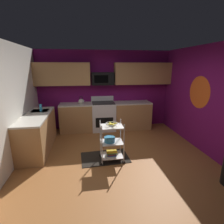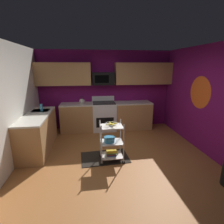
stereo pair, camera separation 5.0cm
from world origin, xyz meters
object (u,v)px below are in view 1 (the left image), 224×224
Objects in this scene: microwave at (103,79)px; book_stack at (112,153)px; fruit_bowl at (112,124)px; kettle at (81,101)px; rolling_cart at (112,142)px; oven_range at (103,116)px; dish_soap_bottle at (41,108)px; mixing_bowl_large at (110,139)px.

microwave is 2.92× the size of book_stack.
book_stack is (-0.03, -2.15, -1.52)m from microwave.
fruit_bowl is at bearing -90.70° from microwave.
fruit_bowl is 0.70m from book_stack.
book_stack is 0.91× the size of kettle.
fruit_bowl is at bearing 180.00° from rolling_cart.
rolling_cart is at bearing 0.00° from fruit_bowl.
kettle is at bearing -171.29° from microwave.
dish_soap_bottle is (-1.76, -0.84, 0.54)m from oven_range.
rolling_cart is 3.63× the size of mixing_bowl_large.
oven_range is 1.20× the size of rolling_cart.
microwave is at bearing 89.30° from fruit_bowl.
book_stack is at bearing 153.43° from rolling_cart.
microwave is 2.48m from rolling_cart.
mixing_bowl_large is (-0.07, -2.15, -1.18)m from microwave.
microwave is at bearing 28.28° from dish_soap_bottle.
book_stack is at bearing -90.70° from microwave.
rolling_cart is 2.18m from dish_soap_bottle.
kettle reaches higher than fruit_bowl.
mixing_bowl_large is (-0.05, 0.00, 0.07)m from rolling_cart.
dish_soap_bottle is (-1.73, 1.20, 0.14)m from fruit_bowl.
oven_range is 2.02m from dish_soap_bottle.
dish_soap_bottle reaches higher than oven_range.
rolling_cart is 2.22m from kettle.
fruit_bowl is at bearing -71.49° from kettle.
oven_range is 4.37× the size of mixing_bowl_large.
kettle is (-0.64, 2.04, 0.48)m from mixing_bowl_large.
microwave reaches higher than kettle.
rolling_cart reaches higher than book_stack.
kettle reaches higher than mixing_bowl_large.
mixing_bowl_large is at bearing 180.00° from book_stack.
fruit_bowl is (-0.03, -2.04, 0.40)m from oven_range.
dish_soap_bottle reaches higher than book_stack.
rolling_cart is 0.27m from book_stack.
book_stack is at bearing 0.00° from mixing_bowl_large.
dish_soap_bottle is (-1.05, -0.84, 0.02)m from kettle.
oven_range is 4.17× the size of kettle.
fruit_bowl is 1.14× the size of book_stack.
rolling_cart is at bearing -34.71° from dish_soap_bottle.
dish_soap_bottle reaches higher than mixing_bowl_large.
kettle reaches higher than dish_soap_bottle.
oven_range is at bearing 89.25° from rolling_cart.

